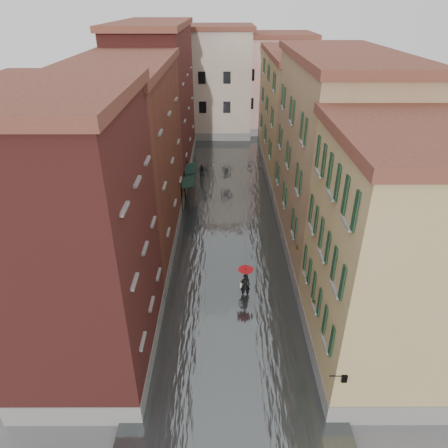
{
  "coord_description": "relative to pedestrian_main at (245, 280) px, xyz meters",
  "views": [
    {
      "loc": [
        -0.48,
        -16.85,
        16.18
      ],
      "look_at": [
        -0.42,
        6.54,
        3.0
      ],
      "focal_mm": 32.0,
      "sensor_mm": 36.0,
      "label": 1
    }
  ],
  "objects": [
    {
      "name": "pedestrian_far",
      "position": [
        -3.48,
        18.58,
        -0.47
      ],
      "size": [
        0.8,
        0.65,
        1.55
      ],
      "primitive_type": "imported",
      "rotation": [
        0.0,
        0.0,
        -0.08
      ],
      "color": "black",
      "rests_on": "ground"
    },
    {
      "name": "awning_near",
      "position": [
        -4.36,
        12.32,
        1.22
      ],
      "size": [
        1.09,
        3.05,
        2.8
      ],
      "color": "black",
      "rests_on": "ground"
    },
    {
      "name": "building_right_mid",
      "position": [
        6.13,
        6.36,
        5.25
      ],
      "size": [
        6.0,
        14.0,
        13.0
      ],
      "primitive_type": "cube",
      "color": "#9B855E",
      "rests_on": "ground"
    },
    {
      "name": "building_end_pink",
      "position": [
        5.13,
        37.36,
        4.75
      ],
      "size": [
        10.0,
        9.0,
        12.0
      ],
      "primitive_type": "cube",
      "color": "tan",
      "rests_on": "ground"
    },
    {
      "name": "building_end_cream",
      "position": [
        -3.87,
        35.36,
        5.25
      ],
      "size": [
        12.0,
        9.0,
        13.0
      ],
      "primitive_type": "cube",
      "color": "beige",
      "rests_on": "ground"
    },
    {
      "name": "wall_lantern",
      "position": [
        3.46,
        -8.64,
        1.76
      ],
      "size": [
        0.71,
        0.22,
        0.35
      ],
      "color": "black",
      "rests_on": "ground"
    },
    {
      "name": "building_right_near",
      "position": [
        6.13,
        -4.64,
        4.5
      ],
      "size": [
        6.0,
        8.0,
        11.5
      ],
      "primitive_type": "cube",
      "color": "tan",
      "rests_on": "ground"
    },
    {
      "name": "building_left_near",
      "position": [
        -7.87,
        -4.64,
        5.25
      ],
      "size": [
        6.0,
        8.0,
        13.0
      ],
      "primitive_type": "cube",
      "color": "maroon",
      "rests_on": "ground"
    },
    {
      "name": "window_planters",
      "position": [
        3.25,
        -2.07,
        2.26
      ],
      "size": [
        0.59,
        5.76,
        0.84
      ],
      "color": "brown",
      "rests_on": "ground"
    },
    {
      "name": "awning_far",
      "position": [
        -4.36,
        15.0,
        1.22
      ],
      "size": [
        1.09,
        3.21,
        2.8
      ],
      "color": "black",
      "rests_on": "ground"
    },
    {
      "name": "ground",
      "position": [
        -0.87,
        -2.64,
        -1.25
      ],
      "size": [
        120.0,
        120.0,
        0.0
      ],
      "primitive_type": "plane",
      "color": "#5C5C5E",
      "rests_on": "ground"
    },
    {
      "name": "building_left_far",
      "position": [
        -7.87,
        21.36,
        5.75
      ],
      "size": [
        6.0,
        16.0,
        14.0
      ],
      "primitive_type": "cube",
      "color": "maroon",
      "rests_on": "ground"
    },
    {
      "name": "building_right_far",
      "position": [
        6.13,
        21.36,
        4.5
      ],
      "size": [
        6.0,
        16.0,
        11.5
      ],
      "primitive_type": "cube",
      "color": "tan",
      "rests_on": "ground"
    },
    {
      "name": "building_left_mid",
      "position": [
        -7.87,
        6.36,
        5.0
      ],
      "size": [
        6.0,
        14.0,
        12.5
      ],
      "primitive_type": "cube",
      "color": "brown",
      "rests_on": "ground"
    },
    {
      "name": "pedestrian_main",
      "position": [
        0.0,
        0.0,
        0.0
      ],
      "size": [
        0.96,
        0.96,
        2.06
      ],
      "color": "black",
      "rests_on": "ground"
    },
    {
      "name": "floodwater",
      "position": [
        -0.87,
        10.36,
        -1.15
      ],
      "size": [
        10.0,
        60.0,
        0.2
      ],
      "primitive_type": "cube",
      "color": "#424849",
      "rests_on": "ground"
    }
  ]
}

